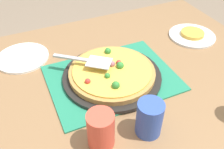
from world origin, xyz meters
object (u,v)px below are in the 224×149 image
at_px(cup_near, 101,130).
at_px(cup_far, 148,119).
at_px(pizza, 112,72).
at_px(pizza_server, 87,60).
at_px(pizza_pan, 112,76).
at_px(plate_side, 23,58).
at_px(served_slice_left, 192,33).
at_px(plate_near_left, 192,36).

xyz_separation_m(cup_near, cup_far, (0.14, -0.02, 0.00)).
height_order(pizza, pizza_server, pizza_server).
bearing_deg(pizza_pan, cup_far, -90.78).
xyz_separation_m(plate_side, served_slice_left, (0.78, -0.15, 0.01)).
height_order(cup_far, pizza_server, cup_far).
distance_m(cup_near, pizza_server, 0.32).
height_order(pizza, cup_far, cup_far).
bearing_deg(plate_near_left, cup_far, -140.57).
relative_size(cup_near, pizza_server, 0.58).
height_order(plate_near_left, served_slice_left, served_slice_left).
distance_m(plate_near_left, cup_near, 0.73).
distance_m(plate_side, served_slice_left, 0.79).
distance_m(pizza_pan, cup_near, 0.30).
distance_m(served_slice_left, cup_far, 0.63).
relative_size(plate_near_left, served_slice_left, 2.00).
bearing_deg(plate_side, pizza_pan, -42.87).
height_order(cup_near, cup_far, same).
distance_m(pizza, served_slice_left, 0.50).
distance_m(served_slice_left, cup_near, 0.73).
bearing_deg(plate_side, pizza_server, -44.32).
bearing_deg(cup_near, pizza_server, 77.22).
bearing_deg(pizza, cup_far, -90.73).
xyz_separation_m(pizza_pan, pizza_server, (-0.08, 0.06, 0.06)).
xyz_separation_m(pizza_pan, plate_side, (-0.30, 0.28, -0.01)).
xyz_separation_m(pizza, cup_near, (-0.15, -0.25, 0.03)).
height_order(pizza, cup_near, cup_near).
relative_size(pizza, served_slice_left, 3.00).
xyz_separation_m(plate_side, pizza_server, (0.22, -0.22, 0.06)).
bearing_deg(plate_side, cup_far, -61.87).
distance_m(plate_side, cup_near, 0.55).
bearing_deg(pizza_server, plate_side, 135.68).
bearing_deg(plate_near_left, served_slice_left, 0.00).
distance_m(pizza_pan, pizza, 0.02).
relative_size(cup_near, cup_far, 1.00).
relative_size(pizza_pan, plate_side, 1.73).
bearing_deg(cup_near, plate_side, 105.78).
bearing_deg(plate_side, plate_near_left, -11.04).
xyz_separation_m(pizza_pan, cup_far, (-0.00, -0.27, 0.05)).
distance_m(plate_near_left, plate_side, 0.79).
xyz_separation_m(plate_near_left, plate_side, (-0.78, 0.15, 0.00)).
bearing_deg(plate_side, served_slice_left, -11.04).
xyz_separation_m(pizza, served_slice_left, (0.48, 0.12, -0.02)).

